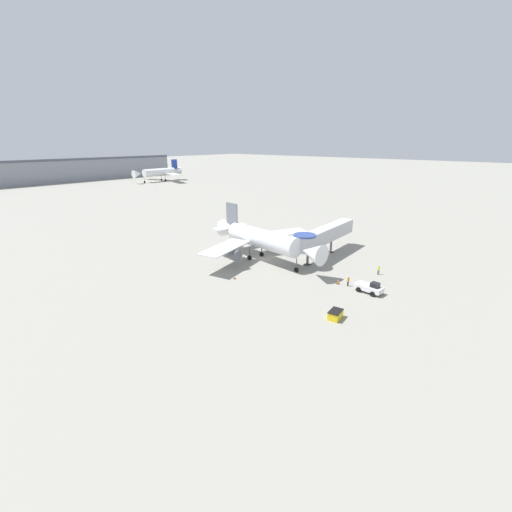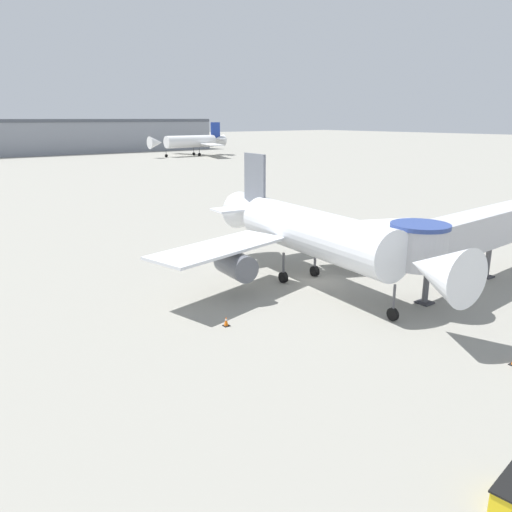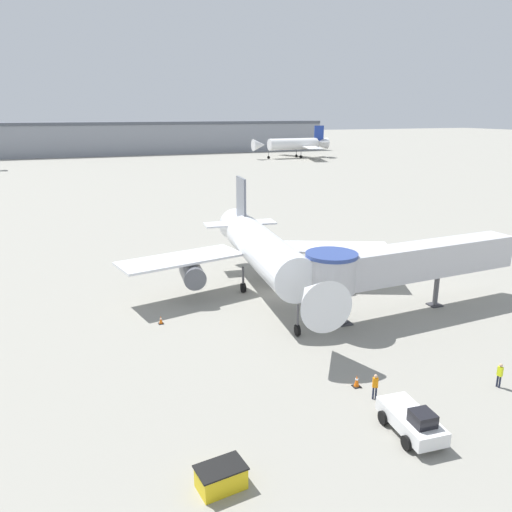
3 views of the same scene
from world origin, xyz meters
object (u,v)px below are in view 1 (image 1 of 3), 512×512
Objects in this scene: pushback_tug_white at (369,288)px; traffic_cone_port_wing at (235,277)px; service_container_yellow at (335,315)px; traffic_cone_starboard_wing at (291,247)px; background_jet_blue_tail at (160,172)px; ground_crew_marshaller at (348,281)px; jet_bridge at (322,236)px; traffic_cone_near_nose at (338,282)px; main_airplane at (261,239)px; ground_crew_wing_walker at (379,270)px.

pushback_tug_white reaches higher than traffic_cone_port_wing.
traffic_cone_starboard_wing is (21.46, 22.39, -0.25)m from service_container_yellow.
background_jet_blue_tail is at bearing 60.37° from traffic_cone_port_wing.
pushback_tug_white is 1.78× the size of service_container_yellow.
traffic_cone_port_wing is at bearing -34.57° from ground_crew_marshaller.
jet_bridge is 0.59× the size of background_jet_blue_tail.
background_jet_blue_tail reaches higher than service_container_yellow.
traffic_cone_near_nose is (-9.77, -9.06, -4.14)m from jet_bridge.
service_container_yellow is 31.01m from traffic_cone_starboard_wing.
main_airplane reaches higher than ground_crew_marshaller.
traffic_cone_near_nose reaches higher than traffic_cone_port_wing.
traffic_cone_near_nose is at bearing -58.52° from ground_crew_marshaller.
traffic_cone_port_wing is at bearing 161.96° from jet_bridge.
traffic_cone_port_wing is 0.02× the size of background_jet_blue_tail.
pushback_tug_white is at bearing -127.11° from jet_bridge.
traffic_cone_starboard_wing is at bearing 79.54° from jet_bridge.
pushback_tug_white is 5.27m from traffic_cone_near_nose.
pushback_tug_white is at bearing -24.25° from background_jet_blue_tail.
traffic_cone_port_wing is (-20.46, -2.82, 0.00)m from traffic_cone_starboard_wing.
traffic_cone_port_wing is 155.05m from background_jet_blue_tail.
jet_bridge reaches higher than service_container_yellow.
main_airplane is 11.15× the size of service_container_yellow.
traffic_cone_near_nose is 0.02× the size of background_jet_blue_tail.
main_airplane reaches higher than ground_crew_wing_walker.
main_airplane is 17.60m from traffic_cone_near_nose.
main_airplane reaches higher than traffic_cone_starboard_wing.
main_airplane reaches higher than pushback_tug_white.
ground_crew_wing_walker is (-1.47, -12.39, -3.58)m from jet_bridge.
traffic_cone_near_nose is 8.95m from ground_crew_wing_walker.
main_airplane is 22.67m from pushback_tug_white.
jet_bridge is 13.95m from traffic_cone_near_nose.
jet_bridge is 17.66m from pushback_tug_white.
background_jet_blue_tail reaches higher than main_airplane.
jet_bridge is (9.07, -8.09, 0.26)m from main_airplane.
service_container_yellow reaches higher than traffic_cone_near_nose.
main_airplane is at bearing 15.63° from traffic_cone_port_wing.
service_container_yellow is at bearing -147.93° from jet_bridge.
background_jet_blue_tail reaches higher than traffic_cone_near_nose.
ground_crew_marshaller reaches higher than traffic_cone_near_nose.
traffic_cone_port_wing is (-9.76, 19.50, -0.50)m from pushback_tug_white.
main_airplane is 6.26× the size of pushback_tug_white.
traffic_cone_port_wing is (-10.36, -2.90, -3.94)m from main_airplane.
service_container_yellow is at bearing -92.92° from traffic_cone_port_wing.
service_container_yellow is (-10.76, -0.07, -0.25)m from pushback_tug_white.
traffic_cone_port_wing is 17.21m from traffic_cone_near_nose.
traffic_cone_starboard_wing is at bearing -95.98° from ground_crew_marshaller.
pushback_tug_white is 8.41m from ground_crew_wing_walker.
pushback_tug_white is 6.28× the size of traffic_cone_starboard_wing.
traffic_cone_starboard_wing is at bearing 5.29° from main_airplane.
ground_crew_marshaller is (-0.48, -18.77, -3.31)m from main_airplane.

